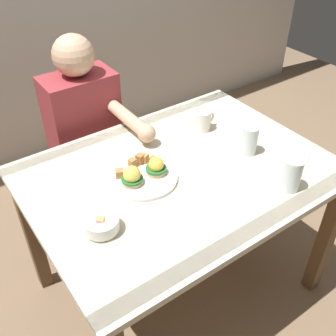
{
  "coord_description": "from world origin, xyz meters",
  "views": [
    {
      "loc": [
        -0.77,
        -1.0,
        1.73
      ],
      "look_at": [
        -0.06,
        0.0,
        0.78
      ],
      "focal_mm": 42.51,
      "sensor_mm": 36.0,
      "label": 1
    }
  ],
  "objects_px": {
    "dining_table": "(180,190)",
    "water_glass_near": "(249,142)",
    "fruit_bowl": "(102,224)",
    "eggs_benedict_plate": "(143,174)",
    "fork": "(306,163)",
    "coffee_mug": "(202,120)",
    "water_glass_far": "(291,176)",
    "diner_person": "(88,133)"
  },
  "relations": [
    {
      "from": "dining_table",
      "to": "coffee_mug",
      "type": "distance_m",
      "value": 0.37
    },
    {
      "from": "dining_table",
      "to": "water_glass_far",
      "type": "xyz_separation_m",
      "value": [
        0.27,
        -0.33,
        0.16
      ]
    },
    {
      "from": "dining_table",
      "to": "eggs_benedict_plate",
      "type": "distance_m",
      "value": 0.2
    },
    {
      "from": "dining_table",
      "to": "water_glass_near",
      "type": "bearing_deg",
      "value": -11.98
    },
    {
      "from": "fruit_bowl",
      "to": "water_glass_near",
      "type": "relative_size",
      "value": 0.94
    },
    {
      "from": "eggs_benedict_plate",
      "to": "fork",
      "type": "bearing_deg",
      "value": -26.6
    },
    {
      "from": "diner_person",
      "to": "water_glass_near",
      "type": "bearing_deg",
      "value": -56.78
    },
    {
      "from": "eggs_benedict_plate",
      "to": "fork",
      "type": "distance_m",
      "value": 0.67
    },
    {
      "from": "dining_table",
      "to": "diner_person",
      "type": "distance_m",
      "value": 0.61
    },
    {
      "from": "coffee_mug",
      "to": "water_glass_near",
      "type": "xyz_separation_m",
      "value": [
        0.04,
        -0.26,
        0.0
      ]
    },
    {
      "from": "fork",
      "to": "water_glass_far",
      "type": "height_order",
      "value": "water_glass_far"
    },
    {
      "from": "dining_table",
      "to": "coffee_mug",
      "type": "bearing_deg",
      "value": 35.49
    },
    {
      "from": "fruit_bowl",
      "to": "water_glass_near",
      "type": "xyz_separation_m",
      "value": [
        0.72,
        0.04,
        0.02
      ]
    },
    {
      "from": "fruit_bowl",
      "to": "dining_table",
      "type": "bearing_deg",
      "value": 15.08
    },
    {
      "from": "eggs_benedict_plate",
      "to": "fork",
      "type": "height_order",
      "value": "eggs_benedict_plate"
    },
    {
      "from": "water_glass_near",
      "to": "water_glass_far",
      "type": "relative_size",
      "value": 0.96
    },
    {
      "from": "dining_table",
      "to": "fork",
      "type": "relative_size",
      "value": 8.32
    },
    {
      "from": "eggs_benedict_plate",
      "to": "coffee_mug",
      "type": "height_order",
      "value": "coffee_mug"
    },
    {
      "from": "fork",
      "to": "diner_person",
      "type": "bearing_deg",
      "value": 123.78
    },
    {
      "from": "fruit_bowl",
      "to": "coffee_mug",
      "type": "bearing_deg",
      "value": 24.01
    },
    {
      "from": "fork",
      "to": "water_glass_near",
      "type": "relative_size",
      "value": 1.13
    },
    {
      "from": "dining_table",
      "to": "water_glass_near",
      "type": "height_order",
      "value": "water_glass_near"
    },
    {
      "from": "fruit_bowl",
      "to": "water_glass_near",
      "type": "bearing_deg",
      "value": 3.54
    },
    {
      "from": "water_glass_near",
      "to": "eggs_benedict_plate",
      "type": "bearing_deg",
      "value": 167.06
    },
    {
      "from": "coffee_mug",
      "to": "water_glass_far",
      "type": "xyz_separation_m",
      "value": [
        0.0,
        -0.52,
        0.01
      ]
    },
    {
      "from": "eggs_benedict_plate",
      "to": "coffee_mug",
      "type": "xyz_separation_m",
      "value": [
        0.42,
        0.15,
        0.03
      ]
    },
    {
      "from": "dining_table",
      "to": "water_glass_far",
      "type": "relative_size",
      "value": 9.02
    },
    {
      "from": "eggs_benedict_plate",
      "to": "diner_person",
      "type": "bearing_deg",
      "value": 87.34
    },
    {
      "from": "water_glass_near",
      "to": "fork",
      "type": "bearing_deg",
      "value": -54.39
    },
    {
      "from": "dining_table",
      "to": "water_glass_far",
      "type": "bearing_deg",
      "value": -50.14
    },
    {
      "from": "fruit_bowl",
      "to": "coffee_mug",
      "type": "relative_size",
      "value": 1.08
    },
    {
      "from": "dining_table",
      "to": "water_glass_near",
      "type": "distance_m",
      "value": 0.36
    },
    {
      "from": "dining_table",
      "to": "eggs_benedict_plate",
      "type": "relative_size",
      "value": 4.44
    },
    {
      "from": "coffee_mug",
      "to": "fork",
      "type": "xyz_separation_m",
      "value": [
        0.18,
        -0.45,
        -0.05
      ]
    },
    {
      "from": "coffee_mug",
      "to": "fork",
      "type": "height_order",
      "value": "coffee_mug"
    },
    {
      "from": "diner_person",
      "to": "water_glass_far",
      "type": "bearing_deg",
      "value": -66.76
    },
    {
      "from": "dining_table",
      "to": "fruit_bowl",
      "type": "relative_size",
      "value": 10.0
    },
    {
      "from": "dining_table",
      "to": "water_glass_near",
      "type": "relative_size",
      "value": 9.44
    },
    {
      "from": "eggs_benedict_plate",
      "to": "water_glass_far",
      "type": "bearing_deg",
      "value": -40.83
    },
    {
      "from": "water_glass_near",
      "to": "dining_table",
      "type": "bearing_deg",
      "value": 168.02
    },
    {
      "from": "fruit_bowl",
      "to": "water_glass_far",
      "type": "relative_size",
      "value": 0.9
    },
    {
      "from": "water_glass_far",
      "to": "dining_table",
      "type": "bearing_deg",
      "value": 129.86
    }
  ]
}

